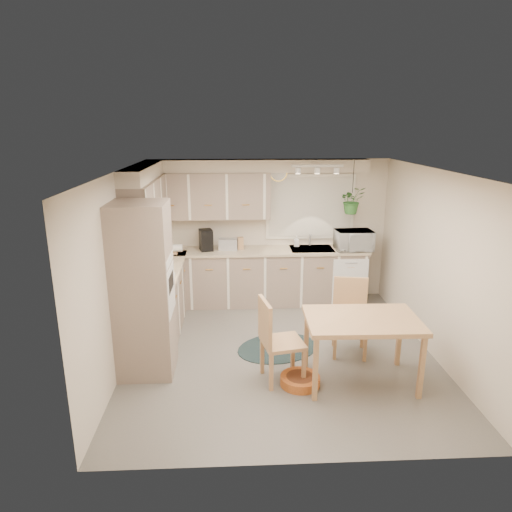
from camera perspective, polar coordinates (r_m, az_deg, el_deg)
The scene contains 35 objects.
floor at distance 6.26m, azimuth 3.02°, elevation -11.90°, with size 4.20×4.20×0.00m, color #635F57.
ceiling at distance 5.56m, azimuth 3.39°, elevation 10.53°, with size 4.20×4.20×0.00m, color white.
wall_back at distance 7.82m, azimuth 1.60°, elevation 3.25°, with size 4.00×0.04×2.40m, color beige.
wall_front at distance 3.86m, azimuth 6.48°, elevation -10.72°, with size 4.00×0.04×2.40m, color beige.
wall_left at distance 5.93m, azimuth -16.41°, elevation -1.60°, with size 0.04×4.20×2.40m, color beige.
wall_right at distance 6.32m, azimuth 21.53°, elevation -1.00°, with size 0.04×4.20×2.40m, color beige.
base_cab_left at distance 6.93m, azimuth -11.87°, elevation -5.30°, with size 0.60×1.85×0.90m, color gray.
base_cab_back at distance 7.72m, azimuth 0.25°, elevation -2.70°, with size 3.60×0.60×0.90m, color gray.
counter_left at distance 6.77m, azimuth -12.01°, elevation -1.59°, with size 0.64×1.89×0.04m, color tan.
counter_back at distance 7.57m, azimuth 0.25°, elevation 0.65°, with size 3.64×0.64×0.04m, color tan.
oven_stack at distance 5.56m, azimuth -13.89°, elevation -4.21°, with size 0.65×0.65×2.10m, color gray.
wall_oven_face at distance 5.51m, azimuth -10.61°, elevation -4.21°, with size 0.02×0.56×0.58m, color silver.
upper_cab_left at distance 6.70m, azimuth -13.45°, elevation 6.12°, with size 0.35×2.00×0.75m, color gray.
upper_cab_back at distance 7.51m, azimuth -5.95°, elevation 7.50°, with size 2.00×0.35×0.75m, color gray.
soffit_left at distance 6.65m, azimuth -13.93°, elevation 10.14°, with size 0.30×2.00×0.20m, color beige.
soffit_back at distance 7.48m, azimuth 0.20°, elevation 11.22°, with size 3.60×0.30×0.20m, color beige.
cooktop at distance 6.22m, azimuth -12.74°, elevation -2.97°, with size 0.52×0.58×0.02m, color silver.
range_hood at distance 6.10m, azimuth -13.18°, elevation 1.07°, with size 0.40×0.60×0.14m, color silver.
window_blinds at distance 7.79m, azimuth 6.81°, elevation 6.11°, with size 1.40×0.02×1.00m, color beige.
window_frame at distance 7.80m, azimuth 6.80°, elevation 6.12°, with size 1.50×0.02×1.10m, color silver.
sink at distance 7.69m, azimuth 6.96°, elevation 0.61°, with size 0.70×0.48×0.10m, color #B1B3B9.
dishwasher_front at distance 7.66m, azimuth 11.67°, elevation -3.38°, with size 0.58×0.01×0.83m, color silver.
track_light_bar at distance 7.19m, azimuth 7.69°, elevation 11.12°, with size 0.80×0.04×0.04m, color silver.
wall_clock at distance 7.64m, azimuth 2.81°, elevation 10.39°, with size 0.30×0.30×0.03m, color #EEC654.
dining_table at distance 5.56m, azimuth 12.92°, elevation -11.40°, with size 1.29×0.86×0.81m, color tan.
chair_left at distance 5.42m, azimuth 3.38°, elevation -10.46°, with size 0.48×0.48×1.03m, color tan.
chair_back at distance 6.13m, azimuth 11.70°, elevation -7.67°, with size 0.47×0.47×1.00m, color tan.
braided_rug at distance 6.35m, azimuth 2.76°, elevation -11.39°, with size 1.14×0.85×0.01m, color black.
pet_bed at distance 5.56m, azimuth 5.53°, elevation -15.21°, with size 0.47×0.47×0.11m, color #C66627.
microwave at distance 7.67m, azimuth 12.13°, elevation 2.20°, with size 0.59×0.33×0.40m, color silver.
soap_bottle at distance 7.77m, azimuth 5.09°, elevation 1.47°, with size 0.08×0.19×0.09m, color silver.
hanging_plant at distance 7.54m, azimuth 11.89°, elevation 6.47°, with size 0.39×0.44×0.34m, color #2D6428.
coffee_maker at distance 7.53m, azimuth -6.27°, elevation 2.01°, with size 0.20×0.24×0.35m, color black.
toaster at distance 7.56m, azimuth -3.49°, elevation 1.48°, with size 0.31×0.17×0.19m, color #B1B3B9.
knife_block at distance 7.59m, azimuth -1.95°, elevation 1.62°, with size 0.09×0.09×0.20m, color tan.
Camera 1 is at (-0.60, -5.50, 2.93)m, focal length 32.00 mm.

